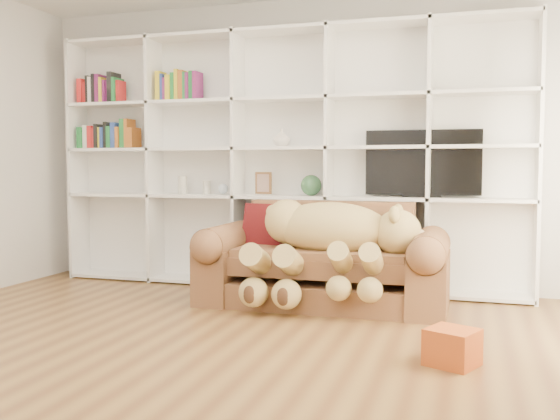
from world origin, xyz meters
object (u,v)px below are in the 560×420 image
(sofa, at_px, (323,266))
(teddy_bear, at_px, (328,238))
(tv, at_px, (423,164))
(gift_box, at_px, (452,347))

(sofa, relative_size, teddy_bear, 1.43)
(teddy_bear, xyz_separation_m, tv, (0.66, 0.80, 0.58))
(teddy_bear, height_order, gift_box, teddy_bear)
(gift_box, height_order, tv, tv)
(teddy_bear, xyz_separation_m, gift_box, (0.99, -1.16, -0.46))
(sofa, bearing_deg, tv, 40.79)
(teddy_bear, height_order, tv, tv)
(tv, bearing_deg, gift_box, -80.56)
(sofa, distance_m, gift_box, 1.71)
(sofa, distance_m, tv, 1.29)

